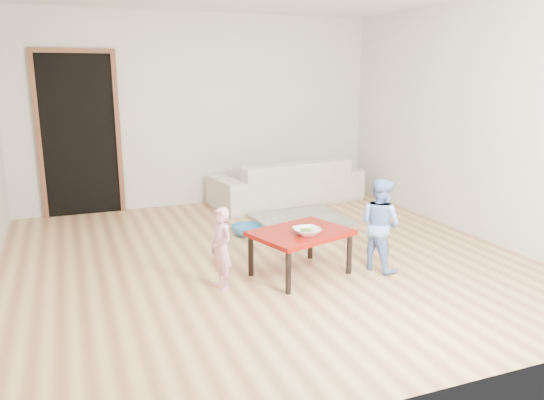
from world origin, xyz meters
TOP-DOWN VIEW (x-y plane):
  - floor at (0.00, 0.00)m, footprint 5.00×5.00m
  - back_wall at (0.00, 2.50)m, footprint 5.00×0.02m
  - right_wall at (2.50, 0.00)m, footprint 0.02×5.00m
  - doorway at (-1.60, 2.48)m, footprint 1.02×0.08m
  - sofa at (1.11, 2.05)m, footprint 2.23×1.10m
  - cushion at (0.76, 1.93)m, footprint 0.43×0.39m
  - red_table at (0.15, -0.53)m, footprint 0.99×0.85m
  - bowl at (0.16, -0.64)m, footprint 0.24×0.24m
  - broccoli at (0.16, -0.64)m, footprint 0.12×0.12m
  - child_pink at (-0.61, -0.57)m, footprint 0.24×0.30m
  - child_blue at (0.90, -0.66)m, footprint 0.47×0.52m
  - basin at (0.08, 0.81)m, footprint 0.36×0.36m
  - blanket at (0.89, 1.08)m, footprint 1.15×0.98m

SIDE VIEW (x-z plane):
  - floor at x=0.00m, z-range -0.01..0.01m
  - blanket at x=0.89m, z-range 0.00..0.06m
  - basin at x=0.08m, z-range 0.00..0.11m
  - red_table at x=0.15m, z-range 0.00..0.42m
  - sofa at x=1.11m, z-range 0.00..0.62m
  - child_pink at x=-0.61m, z-range 0.00..0.72m
  - child_blue at x=0.90m, z-range 0.00..0.88m
  - broccoli at x=0.16m, z-range 0.42..0.48m
  - bowl at x=0.16m, z-range 0.42..0.48m
  - cushion at x=0.76m, z-range 0.41..0.52m
  - doorway at x=-1.60m, z-range -0.03..2.08m
  - back_wall at x=0.00m, z-range 0.00..2.60m
  - right_wall at x=2.50m, z-range 0.00..2.60m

